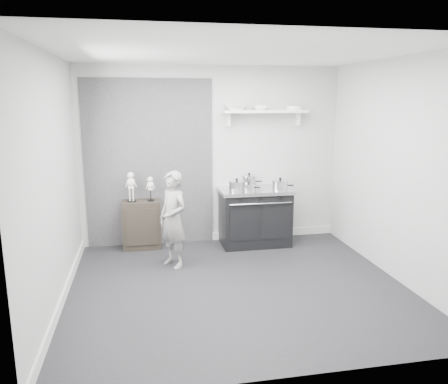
{
  "coord_description": "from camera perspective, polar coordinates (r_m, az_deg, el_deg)",
  "views": [
    {
      "loc": [
        -1.07,
        -4.79,
        2.22
      ],
      "look_at": [
        0.03,
        0.95,
        0.96
      ],
      "focal_mm": 35.0,
      "sensor_mm": 36.0,
      "label": 1
    }
  ],
  "objects": [
    {
      "name": "wall_shelf",
      "position": [
        6.73,
        5.4,
        10.35
      ],
      "size": [
        1.3,
        0.26,
        0.24
      ],
      "color": "white",
      "rests_on": "room_shell"
    },
    {
      "name": "plate_stack",
      "position": [
        6.86,
        9.19,
        10.8
      ],
      "size": [
        0.25,
        0.25,
        0.06
      ],
      "primitive_type": "cylinder",
      "color": "white",
      "rests_on": "wall_shelf"
    },
    {
      "name": "room_shell",
      "position": [
        5.07,
        0.41,
        5.61
      ],
      "size": [
        4.02,
        3.62,
        2.71
      ],
      "color": "#B3B3B1",
      "rests_on": "ground"
    },
    {
      "name": "bowl_large",
      "position": [
        6.61,
        1.54,
        10.99
      ],
      "size": [
        0.33,
        0.33,
        0.08
      ],
      "primitive_type": "imported",
      "color": "white",
      "rests_on": "wall_shelf"
    },
    {
      "name": "skeleton_full",
      "position": [
        6.52,
        -12.06,
        0.95
      ],
      "size": [
        0.14,
        0.09,
        0.51
      ],
      "primitive_type": null,
      "color": "silver",
      "rests_on": "side_cabinet"
    },
    {
      "name": "stove",
      "position": [
        6.72,
        4.04,
        -3.18
      ],
      "size": [
        1.09,
        0.68,
        0.87
      ],
      "color": "black",
      "rests_on": "ground"
    },
    {
      "name": "pot_back_left",
      "position": [
        6.73,
        3.3,
        1.44
      ],
      "size": [
        0.32,
        0.23,
        0.22
      ],
      "color": "silver",
      "rests_on": "stove"
    },
    {
      "name": "bowl_small",
      "position": [
        6.7,
        4.82,
        10.92
      ],
      "size": [
        0.22,
        0.22,
        0.07
      ],
      "primitive_type": "imported",
      "color": "white",
      "rests_on": "wall_shelf"
    },
    {
      "name": "side_cabinet",
      "position": [
        6.66,
        -10.7,
        -4.21
      ],
      "size": [
        0.56,
        0.33,
        0.73
      ],
      "primitive_type": "cube",
      "color": "black",
      "rests_on": "ground"
    },
    {
      "name": "child",
      "position": [
        5.81,
        -6.65,
        -3.59
      ],
      "size": [
        0.52,
        0.56,
        1.29
      ],
      "primitive_type": "imported",
      "rotation": [
        0.0,
        0.0,
        -0.97
      ],
      "color": "gray",
      "rests_on": "ground"
    },
    {
      "name": "ground",
      "position": [
        5.38,
        1.65,
        -12.16
      ],
      "size": [
        4.0,
        4.0,
        0.0
      ],
      "primitive_type": "plane",
      "color": "black",
      "rests_on": "ground"
    },
    {
      "name": "pot_front_left",
      "position": [
        6.47,
        1.68,
        0.84
      ],
      "size": [
        0.33,
        0.24,
        0.18
      ],
      "color": "silver",
      "rests_on": "stove"
    },
    {
      "name": "skeleton_torso",
      "position": [
        6.53,
        -9.58,
        0.65
      ],
      "size": [
        0.12,
        0.07,
        0.41
      ],
      "primitive_type": null,
      "color": "silver",
      "rests_on": "side_cabinet"
    },
    {
      "name": "pot_front_center",
      "position": [
        6.43,
        3.28,
        0.61
      ],
      "size": [
        0.26,
        0.17,
        0.14
      ],
      "color": "silver",
      "rests_on": "stove"
    },
    {
      "name": "pot_front_right",
      "position": [
        6.54,
        7.34,
        0.9
      ],
      "size": [
        0.32,
        0.24,
        0.19
      ],
      "color": "silver",
      "rests_on": "stove"
    }
  ]
}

